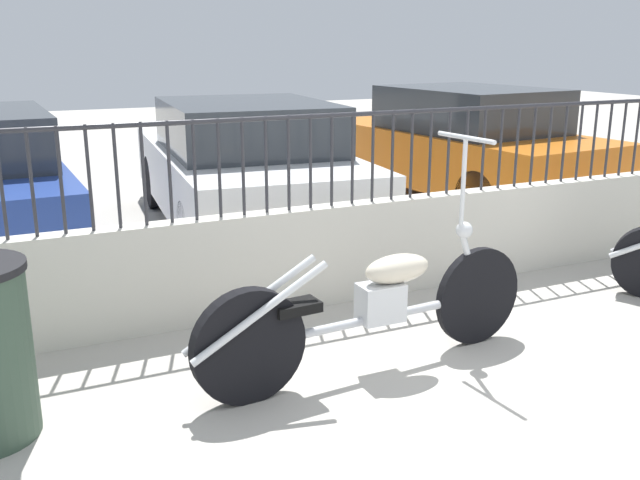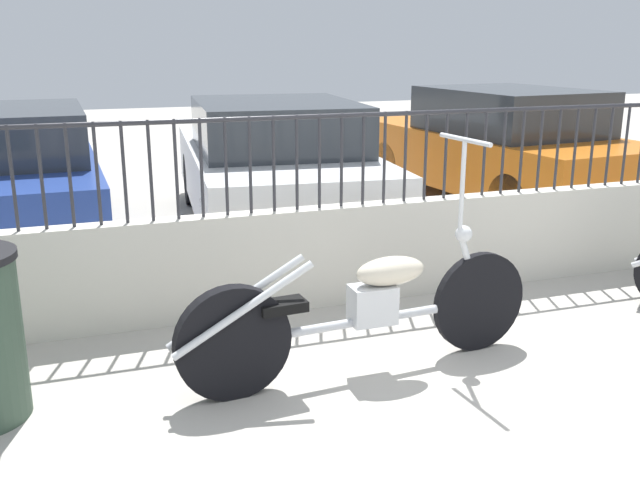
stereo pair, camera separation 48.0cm
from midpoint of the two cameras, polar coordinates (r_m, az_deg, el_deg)
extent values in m
plane|color=#ADA89E|center=(4.02, 14.47, -14.71)|extent=(40.00, 40.00, 0.00)
cube|color=beige|center=(5.64, 0.09, -0.92)|extent=(9.71, 0.18, 0.78)
cylinder|color=#2D2D33|center=(4.97, -26.73, 3.91)|extent=(0.02, 0.02, 0.70)
cylinder|color=#2D2D33|center=(4.97, -24.70, 4.15)|extent=(0.02, 0.02, 0.70)
cylinder|color=#2D2D33|center=(4.97, -22.67, 4.38)|extent=(0.02, 0.02, 0.70)
cylinder|color=#2D2D33|center=(4.98, -20.65, 4.60)|extent=(0.02, 0.02, 0.70)
cylinder|color=#2D2D33|center=(5.00, -18.63, 4.82)|extent=(0.02, 0.02, 0.70)
cylinder|color=#2D2D33|center=(5.02, -16.63, 5.03)|extent=(0.02, 0.02, 0.70)
cylinder|color=#2D2D33|center=(5.05, -14.65, 5.23)|extent=(0.02, 0.02, 0.70)
cylinder|color=#2D2D33|center=(5.08, -12.69, 5.43)|extent=(0.02, 0.02, 0.70)
cylinder|color=#2D2D33|center=(5.12, -10.75, 5.61)|extent=(0.02, 0.02, 0.70)
cylinder|color=#2D2D33|center=(5.17, -8.85, 5.79)|extent=(0.02, 0.02, 0.70)
cylinder|color=#2D2D33|center=(5.22, -6.98, 5.95)|extent=(0.02, 0.02, 0.70)
cylinder|color=#2D2D33|center=(5.27, -5.15, 6.11)|extent=(0.02, 0.02, 0.70)
cylinder|color=#2D2D33|center=(5.33, -3.36, 6.26)|extent=(0.02, 0.02, 0.70)
cylinder|color=#2D2D33|center=(5.40, -1.61, 6.39)|extent=(0.02, 0.02, 0.70)
cylinder|color=#2D2D33|center=(5.47, 0.10, 6.52)|extent=(0.02, 0.02, 0.70)
cylinder|color=#2D2D33|center=(5.55, 1.76, 6.64)|extent=(0.02, 0.02, 0.70)
cylinder|color=#2D2D33|center=(5.63, 3.38, 6.75)|extent=(0.02, 0.02, 0.70)
cylinder|color=#2D2D33|center=(5.72, 4.95, 6.86)|extent=(0.02, 0.02, 0.70)
cylinder|color=#2D2D33|center=(5.81, 6.47, 6.95)|extent=(0.02, 0.02, 0.70)
cylinder|color=#2D2D33|center=(5.90, 7.95, 7.04)|extent=(0.02, 0.02, 0.70)
cylinder|color=#2D2D33|center=(6.00, 9.38, 7.12)|extent=(0.02, 0.02, 0.70)
cylinder|color=#2D2D33|center=(6.10, 10.76, 7.19)|extent=(0.02, 0.02, 0.70)
cylinder|color=#2D2D33|center=(6.20, 12.10, 7.26)|extent=(0.02, 0.02, 0.70)
cylinder|color=#2D2D33|center=(6.31, 13.40, 7.32)|extent=(0.02, 0.02, 0.70)
cylinder|color=#2D2D33|center=(6.42, 14.65, 7.37)|extent=(0.02, 0.02, 0.70)
cylinder|color=#2D2D33|center=(6.53, 15.86, 7.42)|extent=(0.02, 0.02, 0.70)
cylinder|color=#2D2D33|center=(6.65, 17.02, 7.47)|extent=(0.02, 0.02, 0.70)
cylinder|color=#2D2D33|center=(6.77, 18.15, 7.51)|extent=(0.02, 0.02, 0.70)
cylinder|color=#2D2D33|center=(6.89, 19.24, 7.55)|extent=(0.02, 0.02, 0.70)
cylinder|color=#2D2D33|center=(7.01, 20.29, 7.58)|extent=(0.02, 0.02, 0.70)
cylinder|color=#2D2D33|center=(7.14, 21.30, 7.61)|extent=(0.02, 0.02, 0.70)
cylinder|color=#2D2D33|center=(7.26, 22.28, 7.63)|extent=(0.02, 0.02, 0.70)
cylinder|color=#2D2D33|center=(5.43, 0.10, 10.01)|extent=(9.71, 0.04, 0.04)
cylinder|color=black|center=(4.88, 9.77, -4.48)|extent=(0.67, 0.11, 0.67)
cylinder|color=black|center=(4.10, -9.12, -8.47)|extent=(0.69, 0.14, 0.68)
cylinder|color=#B7BABF|center=(4.43, 1.19, -6.38)|extent=(1.55, 0.17, 0.06)
cube|color=silver|center=(4.42, 1.76, -5.06)|extent=(0.28, 0.18, 0.24)
ellipsoid|color=beige|center=(4.41, 3.12, -2.35)|extent=(0.47, 0.23, 0.18)
cube|color=black|center=(4.13, -5.32, -5.43)|extent=(0.29, 0.18, 0.06)
cylinder|color=silver|center=(4.75, 9.07, -1.84)|extent=(0.22, 0.06, 0.51)
sphere|color=silver|center=(4.65, 8.60, 0.76)|extent=(0.11, 0.11, 0.11)
cylinder|color=silver|center=(4.56, 8.46, 4.47)|extent=(0.03, 0.03, 0.58)
cylinder|color=silver|center=(4.52, 8.61, 8.08)|extent=(0.07, 0.52, 0.03)
cylinder|color=silver|center=(3.97, -8.23, -5.81)|extent=(0.84, 0.11, 0.47)
cylinder|color=silver|center=(4.09, -8.94, -5.17)|extent=(0.84, 0.11, 0.47)
cylinder|color=black|center=(9.54, -22.76, 4.32)|extent=(0.13, 0.64, 0.64)
cylinder|color=black|center=(6.88, -21.00, 0.48)|extent=(0.13, 0.64, 0.64)
cylinder|color=black|center=(9.08, -14.78, 4.49)|extent=(0.17, 0.65, 0.64)
cylinder|color=black|center=(9.36, -4.53, 5.29)|extent=(0.17, 0.65, 0.64)
cylinder|color=black|center=(6.49, -12.58, 0.29)|extent=(0.17, 0.65, 0.64)
cylinder|color=black|center=(6.87, 1.34, 1.53)|extent=(0.17, 0.65, 0.64)
cube|color=silver|center=(7.85, -7.90, 5.01)|extent=(2.18, 4.46, 0.65)
cube|color=#2D3338|center=(7.55, -7.72, 9.03)|extent=(1.79, 2.21, 0.50)
cylinder|color=black|center=(10.05, 0.91, 6.05)|extent=(0.17, 0.65, 0.64)
cylinder|color=black|center=(10.97, 8.26, 6.70)|extent=(0.17, 0.65, 0.64)
cylinder|color=black|center=(7.95, 10.82, 3.20)|extent=(0.17, 0.65, 0.64)
cylinder|color=black|center=(9.09, 18.64, 4.20)|extent=(0.17, 0.65, 0.64)
cube|color=orange|center=(9.41, 9.41, 6.74)|extent=(2.12, 4.40, 0.67)
cube|color=#2D3338|center=(9.18, 10.43, 10.25)|extent=(1.74, 2.18, 0.53)
camera|label=1|loc=(0.24, -92.86, -0.80)|focal=40.00mm
camera|label=2|loc=(0.24, 87.14, 0.80)|focal=40.00mm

